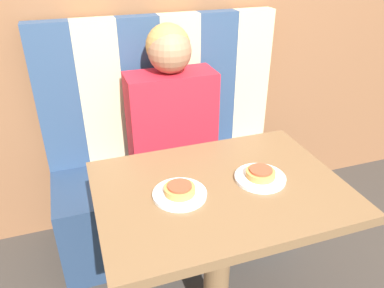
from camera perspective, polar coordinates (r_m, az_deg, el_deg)
The scene contains 8 objects.
booth_seat at distance 2.01m, azimuth -2.76°, elevation -8.76°, with size 1.17×0.46×0.44m.
booth_backrest at distance 1.89m, azimuth -4.79°, elevation 8.48°, with size 1.17×0.08×0.71m.
dining_table at distance 1.34m, azimuth 4.17°, elevation -10.54°, with size 0.83×0.60×0.72m.
person at distance 1.73m, azimuth -3.23°, elevation 6.18°, with size 0.40×0.22×0.70m.
plate_left at distance 1.22m, azimuth -1.88°, elevation -7.65°, with size 0.18×0.18×0.01m.
plate_right at distance 1.32m, azimuth 10.33°, elevation -5.10°, with size 0.18×0.18×0.01m.
pizza_left at distance 1.21m, azimuth -1.90°, elevation -6.90°, with size 0.10×0.10×0.03m.
pizza_right at distance 1.30m, azimuth 10.41°, elevation -4.37°, with size 0.10×0.10×0.03m.
Camera 1 is at (-0.42, -0.94, 1.45)m, focal length 35.00 mm.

